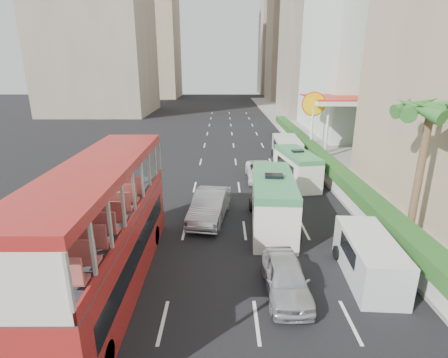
{
  "coord_description": "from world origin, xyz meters",
  "views": [
    {
      "loc": [
        -1.54,
        -11.83,
        8.32
      ],
      "look_at": [
        -1.5,
        4.0,
        3.2
      ],
      "focal_mm": 28.0,
      "sensor_mm": 36.0,
      "label": 1
    }
  ],
  "objects_px": {
    "minibus_far": "(297,168)",
    "panel_van_far": "(287,150)",
    "minibus_near": "(273,202)",
    "double_decker_bus": "(104,229)",
    "car_silver_lane_b": "(285,293)",
    "car_silver_lane_a": "(210,219)",
    "panel_van_near": "(369,258)",
    "shell_station": "(338,125)",
    "van_asset": "(261,180)",
    "palm_tree": "(419,175)"
  },
  "relations": [
    {
      "from": "minibus_far",
      "to": "panel_van_far",
      "type": "xyz_separation_m",
      "value": [
        0.36,
        6.32,
        -0.14
      ]
    },
    {
      "from": "minibus_near",
      "to": "double_decker_bus",
      "type": "bearing_deg",
      "value": -138.04
    },
    {
      "from": "car_silver_lane_b",
      "to": "minibus_near",
      "type": "height_order",
      "value": "minibus_near"
    },
    {
      "from": "double_decker_bus",
      "to": "minibus_far",
      "type": "distance_m",
      "value": 16.3
    },
    {
      "from": "car_silver_lane_a",
      "to": "minibus_near",
      "type": "bearing_deg",
      "value": -6.29
    },
    {
      "from": "double_decker_bus",
      "to": "panel_van_near",
      "type": "height_order",
      "value": "double_decker_bus"
    },
    {
      "from": "minibus_near",
      "to": "shell_station",
      "type": "xyz_separation_m",
      "value": [
        8.89,
        17.47,
        1.35
      ]
    },
    {
      "from": "double_decker_bus",
      "to": "car_silver_lane_b",
      "type": "distance_m",
      "value": 7.3
    },
    {
      "from": "car_silver_lane_b",
      "to": "minibus_near",
      "type": "bearing_deg",
      "value": 86.91
    },
    {
      "from": "van_asset",
      "to": "palm_tree",
      "type": "bearing_deg",
      "value": -56.99
    },
    {
      "from": "palm_tree",
      "to": "minibus_far",
      "type": "bearing_deg",
      "value": 113.78
    },
    {
      "from": "car_silver_lane_a",
      "to": "panel_van_far",
      "type": "bearing_deg",
      "value": 72.22
    },
    {
      "from": "double_decker_bus",
      "to": "minibus_near",
      "type": "height_order",
      "value": "double_decker_bus"
    },
    {
      "from": "minibus_far",
      "to": "shell_station",
      "type": "distance_m",
      "value": 11.91
    },
    {
      "from": "shell_station",
      "to": "car_silver_lane_a",
      "type": "bearing_deg",
      "value": -126.69
    },
    {
      "from": "panel_van_near",
      "to": "shell_station",
      "type": "distance_m",
      "value": 23.09
    },
    {
      "from": "car_silver_lane_a",
      "to": "panel_van_near",
      "type": "distance_m",
      "value": 8.91
    },
    {
      "from": "double_decker_bus",
      "to": "panel_van_far",
      "type": "distance_m",
      "value": 21.82
    },
    {
      "from": "van_asset",
      "to": "car_silver_lane_b",
      "type": "bearing_deg",
      "value": -92.82
    },
    {
      "from": "car_silver_lane_a",
      "to": "car_silver_lane_b",
      "type": "bearing_deg",
      "value": -56.03
    },
    {
      "from": "van_asset",
      "to": "panel_van_far",
      "type": "relative_size",
      "value": 0.91
    },
    {
      "from": "double_decker_bus",
      "to": "shell_station",
      "type": "height_order",
      "value": "shell_station"
    },
    {
      "from": "panel_van_near",
      "to": "palm_tree",
      "type": "height_order",
      "value": "palm_tree"
    },
    {
      "from": "minibus_far",
      "to": "palm_tree",
      "type": "xyz_separation_m",
      "value": [
        3.92,
        -8.9,
        2.18
      ]
    },
    {
      "from": "van_asset",
      "to": "panel_van_far",
      "type": "bearing_deg",
      "value": 62.47
    },
    {
      "from": "van_asset",
      "to": "minibus_near",
      "type": "height_order",
      "value": "minibus_near"
    },
    {
      "from": "car_silver_lane_a",
      "to": "panel_van_near",
      "type": "bearing_deg",
      "value": -31.57
    },
    {
      "from": "car_silver_lane_b",
      "to": "panel_van_far",
      "type": "bearing_deg",
      "value": 79.72
    },
    {
      "from": "panel_van_near",
      "to": "double_decker_bus",
      "type": "bearing_deg",
      "value": -172.43
    },
    {
      "from": "panel_van_near",
      "to": "minibus_far",
      "type": "bearing_deg",
      "value": 96.25
    },
    {
      "from": "panel_van_far",
      "to": "panel_van_near",
      "type": "bearing_deg",
      "value": -87.45
    },
    {
      "from": "minibus_far",
      "to": "shell_station",
      "type": "xyz_separation_m",
      "value": [
        6.12,
        10.1,
        1.55
      ]
    },
    {
      "from": "panel_van_near",
      "to": "palm_tree",
      "type": "relative_size",
      "value": 0.69
    },
    {
      "from": "car_silver_lane_b",
      "to": "panel_van_near",
      "type": "bearing_deg",
      "value": 16.15
    },
    {
      "from": "double_decker_bus",
      "to": "palm_tree",
      "type": "bearing_deg",
      "value": 16.16
    },
    {
      "from": "car_silver_lane_b",
      "to": "van_asset",
      "type": "bearing_deg",
      "value": 87.26
    },
    {
      "from": "palm_tree",
      "to": "shell_station",
      "type": "height_order",
      "value": "palm_tree"
    },
    {
      "from": "van_asset",
      "to": "shell_station",
      "type": "distance_m",
      "value": 13.0
    },
    {
      "from": "double_decker_bus",
      "to": "car_silver_lane_a",
      "type": "bearing_deg",
      "value": 60.31
    },
    {
      "from": "double_decker_bus",
      "to": "car_silver_lane_b",
      "type": "relative_size",
      "value": 2.78
    },
    {
      "from": "minibus_near",
      "to": "panel_van_near",
      "type": "height_order",
      "value": "minibus_near"
    },
    {
      "from": "van_asset",
      "to": "palm_tree",
      "type": "relative_size",
      "value": 0.76
    },
    {
      "from": "car_silver_lane_a",
      "to": "car_silver_lane_b",
      "type": "height_order",
      "value": "car_silver_lane_a"
    },
    {
      "from": "car_silver_lane_a",
      "to": "car_silver_lane_b",
      "type": "xyz_separation_m",
      "value": [
        3.14,
        -6.87,
        0.0
      ]
    },
    {
      "from": "minibus_near",
      "to": "shell_station",
      "type": "bearing_deg",
      "value": 67.13
    },
    {
      "from": "car_silver_lane_a",
      "to": "minibus_far",
      "type": "bearing_deg",
      "value": 55.44
    },
    {
      "from": "double_decker_bus",
      "to": "palm_tree",
      "type": "distance_m",
      "value": 14.39
    },
    {
      "from": "minibus_near",
      "to": "shell_station",
      "type": "relative_size",
      "value": 0.79
    },
    {
      "from": "double_decker_bus",
      "to": "car_silver_lane_b",
      "type": "height_order",
      "value": "double_decker_bus"
    },
    {
      "from": "minibus_near",
      "to": "car_silver_lane_a",
      "type": "bearing_deg",
      "value": 168.38
    }
  ]
}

